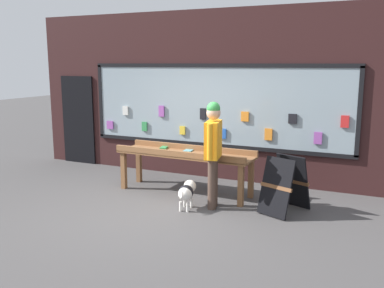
# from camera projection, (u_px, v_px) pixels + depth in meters

# --- Properties ---
(ground_plane) EXTENTS (40.00, 40.00, 0.00)m
(ground_plane) POSITION_uv_depth(u_px,v_px,m) (157.00, 210.00, 7.10)
(ground_plane) COLOR #474444
(shopfront_facade) EXTENTS (8.59, 0.29, 3.48)m
(shopfront_facade) POSITION_uv_depth(u_px,v_px,m) (210.00, 96.00, 8.93)
(shopfront_facade) COLOR #331919
(shopfront_facade) RESTS_ON ground_plane
(display_table_main) EXTENTS (2.62, 0.77, 0.86)m
(display_table_main) POSITION_uv_depth(u_px,v_px,m) (185.00, 157.00, 7.92)
(display_table_main) COLOR brown
(display_table_main) RESTS_ON ground_plane
(person_browsing) EXTENTS (0.31, 0.68, 1.79)m
(person_browsing) POSITION_uv_depth(u_px,v_px,m) (213.00, 146.00, 7.04)
(person_browsing) COLOR #4C382D
(person_browsing) RESTS_ON ground_plane
(small_dog) EXTENTS (0.30, 0.62, 0.44)m
(small_dog) POSITION_uv_depth(u_px,v_px,m) (187.00, 192.00, 7.14)
(small_dog) COLOR white
(small_dog) RESTS_ON ground_plane
(sandwich_board_sign) EXTENTS (0.78, 0.91, 0.92)m
(sandwich_board_sign) POSITION_uv_depth(u_px,v_px,m) (285.00, 184.00, 6.95)
(sandwich_board_sign) COLOR black
(sandwich_board_sign) RESTS_ON ground_plane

